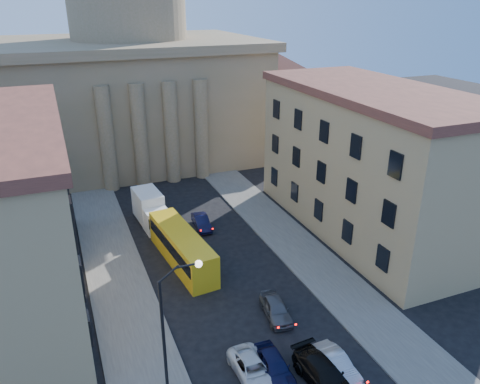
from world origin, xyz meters
The scene contains 13 objects.
sidewalk_left centered at (-8.50, 18.00, 0.07)m, with size 5.00×60.00×0.15m, color #52504B.
sidewalk_right centered at (8.50, 18.00, 0.07)m, with size 5.00×60.00×0.15m, color #52504B.
church centered at (0.00, 55.47, 11.88)m, with size 68.02×28.76×36.60m.
building_right centered at (17.00, 22.00, 7.42)m, with size 11.60×26.60×14.70m.
street_lamp centered at (-6.97, 8.00, 5.29)m, with size 2.62×0.44×8.83m.
car_left_near centered at (-0.80, 6.73, 0.72)m, with size 1.71×4.25×1.45m, color black.
car_right_near centered at (3.00, 5.44, 0.66)m, with size 1.40×4.02×1.33m, color #A6A9AE.
car_left_mid centered at (-2.17, 7.06, 0.63)m, with size 2.09×4.53×1.26m, color silver.
car_right_mid centered at (1.72, 4.78, 0.76)m, with size 2.12×5.22×1.52m, color black.
car_right_far centered at (1.93, 12.08, 0.71)m, with size 1.68×4.19×1.43m, color #4A4B4F.
car_right_distant centered at (1.18, 28.26, 0.67)m, with size 1.41×4.04×1.33m, color black.
city_bus centered at (-2.54, 22.32, 1.65)m, with size 3.58×11.11×3.08m.
box_truck centered at (-3.48, 31.30, 1.61)m, with size 2.92×6.35×3.39m.
Camera 1 is at (-11.59, -14.01, 22.61)m, focal length 35.00 mm.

